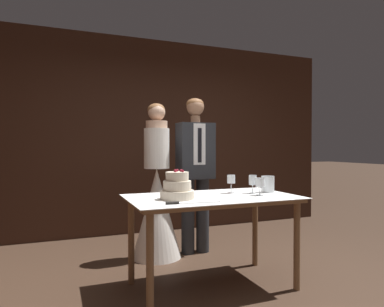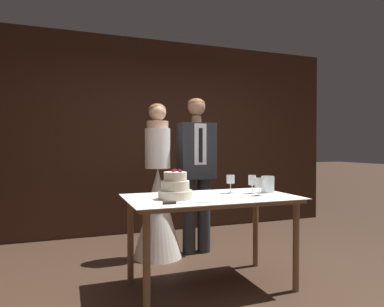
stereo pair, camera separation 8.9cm
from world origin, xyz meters
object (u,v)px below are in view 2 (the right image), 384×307
Objects in this scene: hurricane_candle at (268,185)px; cake_knife at (180,203)px; tiered_cake at (175,188)px; wine_glass_far at (259,183)px; bride at (158,201)px; cake_table at (211,206)px; wine_glass_near at (231,180)px; wine_glass_middle at (252,181)px; groom at (197,167)px.

cake_knife is at bearing -161.60° from hurricane_candle.
cake_knife is (-0.04, -0.24, -0.09)m from tiered_cake.
bride is (-0.65, 1.06, -0.28)m from wine_glass_far.
bride is at bearing 83.95° from tiered_cake.
tiered_cake is at bearing -174.99° from hurricane_candle.
wine_glass_near is at bearing 25.57° from cake_table.
cake_table is 0.48m from wine_glass_middle.
wine_glass_near is 0.10× the size of bride.
cake_knife is 1.03m from hurricane_candle.
bride is at bearing 179.94° from groom.
tiered_cake is 1.66× the size of wine_glass_near.
bride is at bearing 88.18° from cake_knife.
bride is (-0.83, 0.91, -0.25)m from hurricane_candle.
wine_glass_near is (0.58, 0.16, 0.03)m from tiered_cake.
cake_knife is at bearing -158.84° from wine_glass_middle.
bride is 0.96× the size of groom.
bride is 0.59m from groom.
tiered_cake reaches higher than wine_glass_middle.
wine_glass_near is 0.10× the size of groom.
cake_table is 0.35m from wine_glass_near.
hurricane_candle is at bearing 39.61° from wine_glass_far.
wine_glass_middle reaches higher than hurricane_candle.
tiered_cake is 1.83× the size of hurricane_candle.
wine_glass_middle is at bearing 26.01° from cake_knife.
tiered_cake is 0.61m from wine_glass_near.
tiered_cake is at bearing -165.14° from wine_glass_near.
groom reaches higher than cake_knife.
cake_knife is at bearing -116.14° from groom.
tiered_cake is at bearing 174.40° from wine_glass_far.
hurricane_candle is (0.18, 0.01, -0.05)m from wine_glass_middle.
hurricane_candle is at bearing -47.43° from bride.
cake_knife is 0.25× the size of bride.
bride reaches higher than wine_glass_middle.
cake_knife is 2.80× the size of hurricane_candle.
bride reaches higher than hurricane_candle.
hurricane_candle is at bearing -11.67° from wine_glass_near.
cake_knife is 0.81m from wine_glass_far.
wine_glass_far is 1.01× the size of hurricane_candle.
wine_glass_middle is 0.95m from groom.
wine_glass_middle reaches higher than wine_glass_far.
wine_glass_middle is (0.18, -0.09, -0.00)m from wine_glass_near.
wine_glass_middle is (0.43, 0.03, 0.21)m from cake_table.
groom reaches higher than wine_glass_middle.
wine_glass_far reaches higher than cake_table.
wine_glass_far is at bearing 16.96° from cake_knife.
wine_glass_far is at bearing -95.12° from wine_glass_middle.
wine_glass_middle is at bearing -26.27° from wine_glass_near.
hurricane_candle is at bearing -67.65° from groom.
hurricane_candle is 1.26m from bride.
groom is (0.60, 1.23, 0.19)m from cake_knife.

